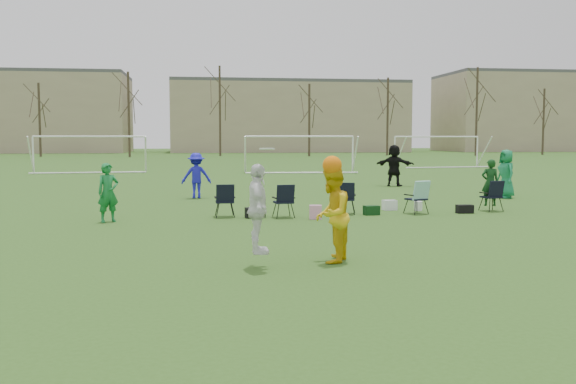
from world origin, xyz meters
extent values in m
plane|color=#2F531A|center=(0.00, 0.00, 0.00)|extent=(260.00, 260.00, 0.00)
imported|color=#147533|center=(-5.21, 7.16, 0.81)|extent=(0.70, 0.62, 1.62)
imported|color=#1A19BE|center=(-2.84, 13.88, 0.87)|extent=(1.16, 0.72, 1.73)
imported|color=#157848|center=(8.93, 12.30, 0.93)|extent=(0.69, 0.97, 1.86)
imported|color=black|center=(6.52, 18.81, 0.99)|extent=(1.88, 1.46, 1.99)
imported|color=white|center=(-1.72, 0.37, 1.06)|extent=(0.40, 0.94, 1.59)
imported|color=yellow|center=(-0.32, 0.70, 0.89)|extent=(0.97, 1.06, 1.77)
sphere|color=orange|center=(-0.32, 0.70, 1.80)|extent=(0.35, 0.35, 0.35)
cylinder|color=white|center=(-1.56, 0.28, 2.12)|extent=(0.27, 0.27, 0.04)
imported|color=#103B15|center=(6.40, 8.34, 0.89)|extent=(0.61, 0.47, 1.49)
cube|color=black|center=(-1.14, 7.54, 0.15)|extent=(0.59, 0.39, 0.30)
cube|color=pink|center=(0.53, 6.99, 0.20)|extent=(0.38, 0.28, 0.40)
cube|color=#0E3312|center=(2.38, 7.74, 0.14)|extent=(0.49, 0.34, 0.28)
cube|color=white|center=(3.30, 8.92, 0.16)|extent=(0.45, 0.35, 0.32)
cylinder|color=white|center=(4.15, 8.62, 0.15)|extent=(0.26, 0.26, 0.30)
cube|color=black|center=(5.32, 7.76, 0.13)|extent=(0.50, 0.26, 0.26)
cube|color=black|center=(-2.00, 7.88, 0.48)|extent=(0.62, 0.62, 0.96)
cube|color=black|center=(-0.32, 7.53, 0.48)|extent=(0.67, 0.67, 0.96)
cube|color=black|center=(1.69, 8.14, 0.48)|extent=(0.73, 0.73, 0.96)
cube|color=black|center=(3.82, 7.89, 0.48)|extent=(0.77, 0.77, 0.96)
cube|color=black|center=(6.40, 8.24, 0.48)|extent=(0.71, 0.71, 0.96)
cylinder|color=white|center=(-13.64, 33.68, 1.20)|extent=(0.12, 0.12, 2.40)
cylinder|color=white|center=(-6.36, 34.32, 1.20)|extent=(0.12, 0.12, 2.40)
cylinder|color=white|center=(-10.00, 34.00, 2.40)|extent=(7.28, 0.76, 0.12)
cylinder|color=white|center=(0.36, 32.25, 1.20)|extent=(0.12, 0.12, 2.40)
cylinder|color=white|center=(7.64, 31.75, 1.20)|extent=(0.12, 0.12, 2.40)
cylinder|color=white|center=(4.00, 32.00, 2.40)|extent=(7.29, 0.63, 0.12)
cylinder|color=white|center=(12.39, 37.49, 1.20)|extent=(0.12, 0.12, 2.40)
cylinder|color=white|center=(19.61, 38.51, 1.20)|extent=(0.12, 0.12, 2.40)
cylinder|color=white|center=(16.00, 38.00, 2.40)|extent=(7.25, 1.13, 0.12)
cylinder|color=#382B21|center=(-22.00, 71.50, 4.50)|extent=(0.28, 0.28, 9.00)
cylinder|color=#382B21|center=(-11.00, 68.50, 5.10)|extent=(0.28, 0.28, 10.20)
cylinder|color=#382B21|center=(0.00, 71.50, 5.70)|extent=(0.28, 0.28, 11.40)
cylinder|color=#382B21|center=(11.00, 68.50, 4.50)|extent=(0.28, 0.28, 9.00)
cylinder|color=#382B21|center=(22.00, 71.50, 5.10)|extent=(0.28, 0.28, 10.20)
cylinder|color=#382B21|center=(33.00, 68.50, 5.70)|extent=(0.28, 0.28, 11.40)
cylinder|color=#382B21|center=(44.00, 71.50, 4.50)|extent=(0.28, 0.28, 9.00)
cube|color=tan|center=(12.00, 96.00, 5.50)|extent=(38.00, 16.00, 11.00)
cube|color=tan|center=(55.00, 96.00, 6.50)|extent=(30.00, 16.00, 13.00)
camera|label=1|loc=(-2.74, -10.83, 2.31)|focal=40.00mm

